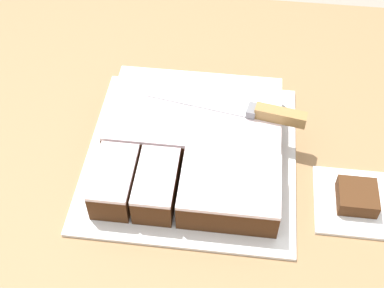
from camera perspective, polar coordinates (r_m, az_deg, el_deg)
cake_board at (r=0.96m, az=-0.00°, el=-1.27°), size 0.37×0.38×0.01m
cake at (r=0.94m, az=0.16°, el=0.09°), size 0.31×0.31×0.06m
knife at (r=0.95m, az=7.19°, el=3.43°), size 0.29×0.07×0.02m
paper_napkin at (r=0.94m, az=17.06°, el=-5.98°), size 0.14×0.14×0.01m
brownie at (r=0.93m, az=17.30°, el=-5.38°), size 0.06×0.06×0.03m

